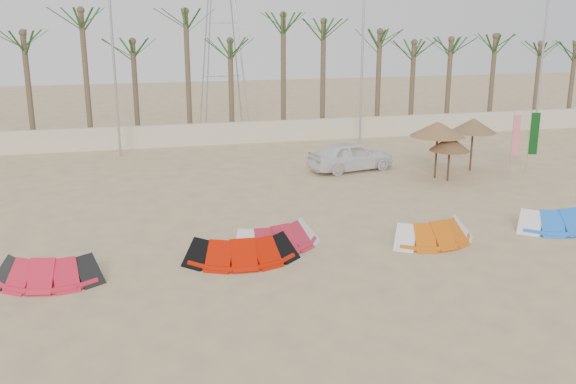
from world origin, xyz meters
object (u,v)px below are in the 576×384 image
object	(u,v)px
car	(351,156)
parasol_left	(438,129)
parasol_mid	(450,143)
parasol_right	(473,125)
kite_red_mid	(240,246)
kite_blue	(557,216)
kite_red_left	(47,267)
kite_orange	(431,229)
kite_red_right	(276,234)

from	to	relation	value
car	parasol_left	bearing A→B (deg)	-137.41
parasol_mid	parasol_right	distance (m)	2.73
car	parasol_mid	bearing A→B (deg)	-141.96
kite_red_mid	kite_blue	world-z (taller)	same
parasol_left	kite_blue	bearing A→B (deg)	-82.91
kite_red_left	car	size ratio (longest dim) A/B	0.76
car	kite_red_left	bearing A→B (deg)	118.03
kite_blue	parasol_right	xyz separation A→B (m)	(1.44, 8.75, 1.86)
kite_red_mid	kite_orange	distance (m)	6.66
kite_red_left	kite_blue	distance (m)	17.63
kite_red_left	kite_red_mid	size ratio (longest dim) A/B	0.93
kite_red_right	parasol_right	world-z (taller)	parasol_right
parasol_mid	car	xyz separation A→B (m)	(-3.70, 3.16, -1.06)
parasol_left	kite_red_left	bearing A→B (deg)	-153.11
kite_orange	parasol_right	world-z (taller)	parasol_right
kite_orange	kite_blue	world-z (taller)	same
parasol_left	kite_red_mid	bearing A→B (deg)	-143.36
parasol_mid	car	distance (m)	4.98
kite_orange	kite_blue	xyz separation A→B (m)	(5.19, 0.28, 0.00)
kite_blue	parasol_mid	xyz separation A→B (m)	(-0.67, 7.09, 1.38)
parasol_left	kite_red_right	bearing A→B (deg)	-142.84
kite_red_right	parasol_mid	distance (m)	11.83
kite_red_left	parasol_right	bearing A→B (deg)	26.27
kite_red_right	parasol_left	size ratio (longest dim) A/B	1.25
kite_orange	car	xyz separation A→B (m)	(0.82, 10.53, 0.32)
kite_red_right	car	world-z (taller)	car
kite_red_left	parasol_right	xyz separation A→B (m)	(19.05, 9.40, 1.87)
kite_orange	parasol_right	size ratio (longest dim) A/B	1.23
kite_red_right	car	size ratio (longest dim) A/B	0.78
parasol_left	kite_orange	bearing A→B (deg)	-117.60
kite_blue	parasol_mid	distance (m)	7.25
kite_blue	parasol_left	distance (m)	8.08
parasol_mid	car	bearing A→B (deg)	139.46
kite_blue	parasol_left	world-z (taller)	parasol_left
parasol_left	parasol_mid	bearing A→B (deg)	-66.62
kite_red_left	car	world-z (taller)	car
kite_orange	parasol_left	xyz separation A→B (m)	(4.22, 8.07, 1.95)
kite_red_left	parasol_mid	world-z (taller)	parasol_mid
car	kite_orange	bearing A→B (deg)	164.11
parasol_right	kite_red_right	bearing A→B (deg)	-145.56
kite_red_left	parasol_left	world-z (taller)	parasol_left
kite_red_left	kite_orange	distance (m)	12.43
kite_red_right	parasol_left	xyz separation A→B (m)	(9.49, 7.19, 1.95)
parasol_left	parasol_mid	size ratio (longest dim) A/B	1.26
parasol_mid	parasol_right	bearing A→B (deg)	38.23
kite_red_mid	car	bearing A→B (deg)	54.67
kite_red_right	car	bearing A→B (deg)	57.75
kite_blue	parasol_right	size ratio (longest dim) A/B	1.32
parasol_left	parasol_right	distance (m)	2.60
kite_blue	parasol_left	xyz separation A→B (m)	(-0.97, 7.78, 1.95)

